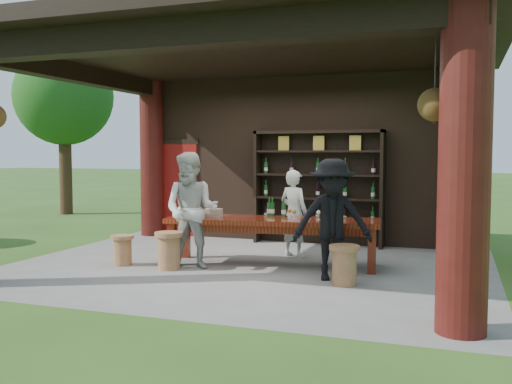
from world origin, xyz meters
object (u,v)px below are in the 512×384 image
(guest_man, at_px, (333,219))
(stool_far_left, at_px, (122,249))
(stool_near_right, at_px, (344,264))
(wine_shelf, at_px, (318,188))
(stool_near_left, at_px, (169,250))
(napkin_basket, at_px, (214,213))
(guest_woman, at_px, (191,210))
(tasting_table, at_px, (272,226))
(host, at_px, (294,213))

(guest_man, bearing_deg, stool_far_left, 163.45)
(stool_near_right, bearing_deg, wine_shelf, 109.46)
(stool_near_left, height_order, stool_far_left, stool_near_left)
(wine_shelf, relative_size, guest_man, 1.47)
(guest_man, xyz_separation_m, napkin_basket, (-2.05, 0.52, -0.03))
(stool_near_left, relative_size, guest_man, 0.34)
(guest_woman, distance_m, napkin_basket, 0.50)
(tasting_table, bearing_deg, guest_woman, -149.13)
(guest_woman, bearing_deg, host, 43.86)
(guest_woman, relative_size, napkin_basket, 6.92)
(stool_near_right, height_order, stool_far_left, stool_near_right)
(napkin_basket, bearing_deg, guest_woman, -109.82)
(wine_shelf, xyz_separation_m, guest_man, (0.90, -2.92, -0.26))
(wine_shelf, height_order, host, wine_shelf)
(stool_near_right, bearing_deg, guest_man, 129.40)
(stool_near_left, relative_size, host, 0.38)
(guest_woman, bearing_deg, stool_far_left, -179.21)
(stool_near_left, bearing_deg, tasting_table, 30.88)
(wine_shelf, bearing_deg, guest_woman, -114.56)
(host, height_order, guest_man, guest_man)
(host, distance_m, guest_man, 1.83)
(tasting_table, relative_size, stool_near_right, 6.33)
(stool_near_left, relative_size, stool_near_right, 1.06)
(tasting_table, distance_m, stool_far_left, 2.42)
(host, distance_m, guest_woman, 1.92)
(tasting_table, bearing_deg, napkin_basket, -168.29)
(tasting_table, height_order, napkin_basket, napkin_basket)
(wine_shelf, relative_size, stool_far_left, 5.25)
(host, bearing_deg, guest_man, 144.46)
(napkin_basket, bearing_deg, guest_man, -14.13)
(stool_near_left, xyz_separation_m, guest_man, (2.51, 0.13, 0.55))
(stool_far_left, height_order, guest_woman, guest_woman)
(stool_far_left, bearing_deg, guest_man, 1.64)
(guest_woman, relative_size, guest_man, 1.05)
(wine_shelf, distance_m, host, 1.44)
(stool_near_right, relative_size, napkin_basket, 2.09)
(wine_shelf, bearing_deg, napkin_basket, -115.44)
(stool_far_left, relative_size, napkin_basket, 1.84)
(guest_man, bearing_deg, guest_woman, 160.45)
(guest_woman, bearing_deg, stool_near_right, -14.15)
(stool_near_right, bearing_deg, stool_far_left, 177.20)
(wine_shelf, height_order, stool_far_left, wine_shelf)
(stool_far_left, bearing_deg, wine_shelf, 50.81)
(host, height_order, napkin_basket, host)
(tasting_table, height_order, stool_near_right, tasting_table)
(tasting_table, distance_m, host, 0.84)
(stool_near_right, xyz_separation_m, guest_man, (-0.22, 0.27, 0.57))
(stool_near_left, bearing_deg, stool_far_left, 177.86)
(host, relative_size, guest_man, 0.88)
(wine_shelf, xyz_separation_m, stool_far_left, (-2.46, -3.02, -0.86))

